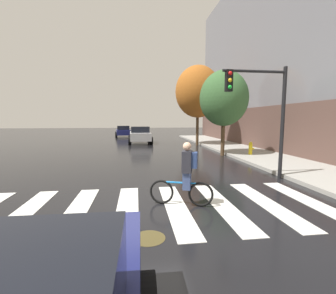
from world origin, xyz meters
TOP-DOWN VIEW (x-y plane):
  - ground_plane at (0.00, 0.00)m, footprint 120.00×120.00m
  - crosswalk_stripes at (0.24, 0.00)m, footprint 9.29×3.68m
  - manhole_cover at (0.07, -1.53)m, footprint 0.64×0.64m
  - sedan_mid at (0.21, 17.08)m, footprint 2.28×4.71m
  - sedan_far at (-1.87, 25.66)m, footprint 2.33×4.39m
  - cyclist at (1.13, 0.09)m, footprint 1.64×0.61m
  - traffic_light_near at (4.50, 2.43)m, footprint 2.47×0.28m
  - fire_hydrant at (6.73, 7.59)m, footprint 0.33×0.22m
  - street_tree_near at (5.24, 8.34)m, footprint 2.97×2.97m
  - street_tree_mid at (5.18, 14.38)m, footprint 3.87×3.87m
  - corner_building at (16.14, 13.07)m, footprint 14.42×25.60m

SIDE VIEW (x-z plane):
  - ground_plane at x=0.00m, z-range 0.00..0.00m
  - manhole_cover at x=0.07m, z-range 0.00..0.01m
  - crosswalk_stripes at x=0.24m, z-range 0.00..0.01m
  - fire_hydrant at x=6.73m, z-range 0.14..0.92m
  - sedan_far at x=-1.87m, z-range 0.02..1.49m
  - sedan_mid at x=0.21m, z-range 0.03..1.64m
  - cyclist at x=1.13m, z-range 0.00..1.69m
  - traffic_light_near at x=4.50m, z-range 0.76..4.96m
  - street_tree_near at x=5.24m, z-range 0.92..6.20m
  - street_tree_mid at x=5.18m, z-range 1.21..8.08m
  - corner_building at x=16.14m, z-range -0.05..15.06m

